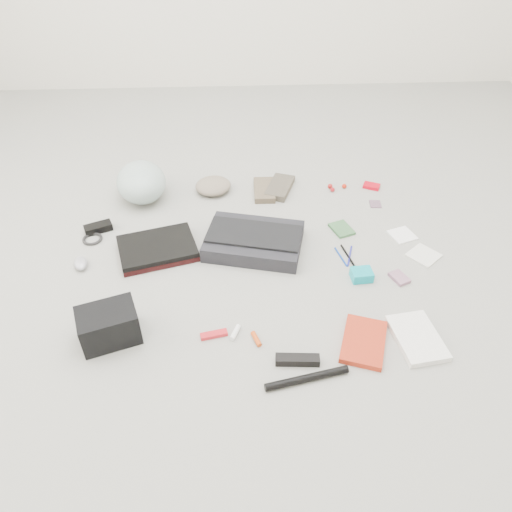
{
  "coord_description": "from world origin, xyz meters",
  "views": [
    {
      "loc": [
        -0.08,
        -1.61,
        1.42
      ],
      "look_at": [
        0.0,
        0.0,
        0.05
      ],
      "focal_mm": 35.0,
      "sensor_mm": 36.0,
      "label": 1
    }
  ],
  "objects_px": {
    "bike_helmet": "(141,182)",
    "accordion_wallet": "(362,275)",
    "messenger_bag": "(254,241)",
    "laptop": "(157,246)",
    "book_red": "(364,342)",
    "camera_bag": "(109,325)"
  },
  "relations": [
    {
      "from": "messenger_bag",
      "to": "laptop",
      "type": "xyz_separation_m",
      "value": [
        -0.43,
        -0.01,
        -0.0
      ]
    },
    {
      "from": "bike_helmet",
      "to": "messenger_bag",
      "type": "bearing_deg",
      "value": -49.72
    },
    {
      "from": "camera_bag",
      "to": "bike_helmet",
      "type": "bearing_deg",
      "value": 70.91
    },
    {
      "from": "bike_helmet",
      "to": "accordion_wallet",
      "type": "relative_size",
      "value": 3.55
    },
    {
      "from": "bike_helmet",
      "to": "camera_bag",
      "type": "distance_m",
      "value": 0.93
    },
    {
      "from": "bike_helmet",
      "to": "book_red",
      "type": "height_order",
      "value": "bike_helmet"
    },
    {
      "from": "messenger_bag",
      "to": "laptop",
      "type": "height_order",
      "value": "messenger_bag"
    },
    {
      "from": "book_red",
      "to": "accordion_wallet",
      "type": "distance_m",
      "value": 0.35
    },
    {
      "from": "accordion_wallet",
      "to": "bike_helmet",
      "type": "bearing_deg",
      "value": 141.14
    },
    {
      "from": "bike_helmet",
      "to": "accordion_wallet",
      "type": "bearing_deg",
      "value": -45.32
    },
    {
      "from": "camera_bag",
      "to": "accordion_wallet",
      "type": "relative_size",
      "value": 2.41
    },
    {
      "from": "messenger_bag",
      "to": "book_red",
      "type": "xyz_separation_m",
      "value": [
        0.37,
        -0.57,
        -0.02
      ]
    },
    {
      "from": "camera_bag",
      "to": "book_red",
      "type": "relative_size",
      "value": 0.92
    },
    {
      "from": "laptop",
      "to": "bike_helmet",
      "type": "relative_size",
      "value": 1.08
    },
    {
      "from": "camera_bag",
      "to": "book_red",
      "type": "bearing_deg",
      "value": -23.5
    },
    {
      "from": "laptop",
      "to": "book_red",
      "type": "xyz_separation_m",
      "value": [
        0.8,
        -0.56,
        -0.02
      ]
    },
    {
      "from": "book_red",
      "to": "accordion_wallet",
      "type": "xyz_separation_m",
      "value": [
        0.06,
        0.35,
        0.01
      ]
    },
    {
      "from": "accordion_wallet",
      "to": "laptop",
      "type": "bearing_deg",
      "value": 161.03
    },
    {
      "from": "bike_helmet",
      "to": "accordion_wallet",
      "type": "distance_m",
      "value": 1.18
    },
    {
      "from": "accordion_wallet",
      "to": "messenger_bag",
      "type": "bearing_deg",
      "value": 147.33
    },
    {
      "from": "messenger_bag",
      "to": "bike_helmet",
      "type": "height_order",
      "value": "bike_helmet"
    },
    {
      "from": "messenger_bag",
      "to": "book_red",
      "type": "relative_size",
      "value": 1.86
    }
  ]
}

